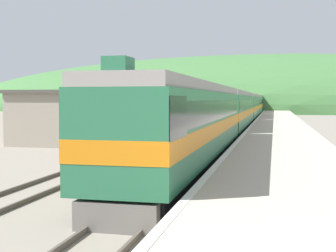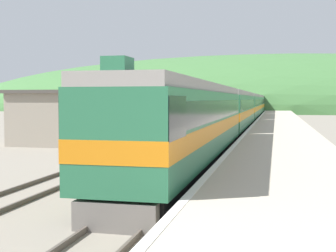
{
  "view_description": "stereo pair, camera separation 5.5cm",
  "coord_description": "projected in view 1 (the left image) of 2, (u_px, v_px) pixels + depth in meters",
  "views": [
    {
      "loc": [
        3.9,
        8.05,
        3.39
      ],
      "look_at": [
        0.16,
        24.41,
        2.41
      ],
      "focal_mm": 50.0,
      "sensor_mm": 36.0,
      "label": 1
    },
    {
      "loc": [
        3.95,
        8.06,
        3.39
      ],
      "look_at": [
        0.16,
        24.41,
        2.41
      ],
      "focal_mm": 50.0,
      "sensor_mm": 36.0,
      "label": 2
    }
  ],
  "objects": [
    {
      "name": "track_siding",
      "position": [
        209.0,
        124.0,
        62.39
      ],
      "size": [
        1.52,
        180.0,
        0.16
      ],
      "color": "#4C443D",
      "rests_on": "ground"
    },
    {
      "name": "express_train_lead_car",
      "position": [
        189.0,
        123.0,
        21.93
      ],
      "size": [
        2.89,
        21.79,
        4.45
      ],
      "color": "black",
      "rests_on": "ground"
    },
    {
      "name": "siding_train",
      "position": [
        194.0,
        113.0,
        50.76
      ],
      "size": [
        2.9,
        40.54,
        3.58
      ],
      "color": "black",
      "rests_on": "ground"
    },
    {
      "name": "station_shed",
      "position": [
        65.0,
        117.0,
        34.86
      ],
      "size": [
        7.3,
        6.1,
        4.02
      ],
      "color": "gray",
      "rests_on": "ground"
    },
    {
      "name": "platform",
      "position": [
        279.0,
        132.0,
        40.9
      ],
      "size": [
        5.37,
        140.0,
        0.91
      ],
      "color": "#B2A893",
      "rests_on": "ground"
    },
    {
      "name": "carriage_third",
      "position": [
        247.0,
        107.0,
        67.91
      ],
      "size": [
        2.88,
        22.9,
        4.09
      ],
      "color": "black",
      "rests_on": "ground"
    },
    {
      "name": "carriage_fourth",
      "position": [
        254.0,
        105.0,
        91.05
      ],
      "size": [
        2.88,
        22.9,
        4.09
      ],
      "color": "black",
      "rests_on": "ground"
    },
    {
      "name": "distant_hills",
      "position": [
        262.0,
        110.0,
        145.06
      ],
      "size": [
        203.89,
        91.75,
        33.51
      ],
      "color": "#3D6B38",
      "rests_on": "ground"
    },
    {
      "name": "track_main",
      "position": [
        244.0,
        124.0,
        61.36
      ],
      "size": [
        1.52,
        180.0,
        0.16
      ],
      "color": "#4C443D",
      "rests_on": "ground"
    },
    {
      "name": "carriage_second",
      "position": [
        233.0,
        111.0,
        44.77
      ],
      "size": [
        2.88,
        22.9,
        4.09
      ],
      "color": "black",
      "rests_on": "ground"
    }
  ]
}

